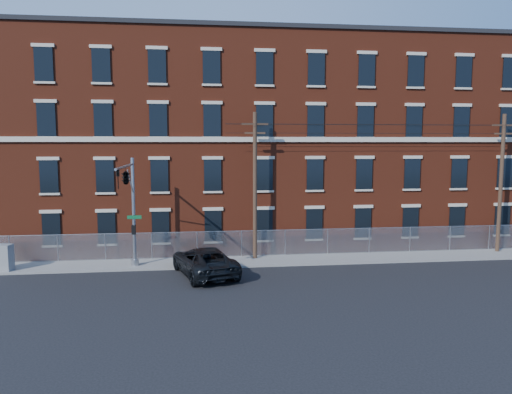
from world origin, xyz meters
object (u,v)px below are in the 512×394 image
(traffic_signal_mast, at_px, (128,188))
(utility_cabinet, at_px, (2,257))
(pickup_truck, at_px, (204,261))
(utility_pole_near, at_px, (255,183))

(traffic_signal_mast, distance_m, utility_cabinet, 9.48)
(pickup_truck, xyz_separation_m, utility_cabinet, (-12.57, 2.15, 0.08))
(utility_pole_near, height_order, pickup_truck, utility_pole_near)
(utility_pole_near, relative_size, utility_cabinet, 6.06)
(traffic_signal_mast, xyz_separation_m, utility_cabinet, (-8.11, 2.06, -4.44))
(traffic_signal_mast, distance_m, utility_pole_near, 8.70)
(utility_pole_near, bearing_deg, pickup_truck, -135.27)
(utility_cabinet, bearing_deg, utility_pole_near, 19.04)
(pickup_truck, bearing_deg, utility_cabinet, -25.95)
(pickup_truck, distance_m, utility_cabinet, 12.75)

